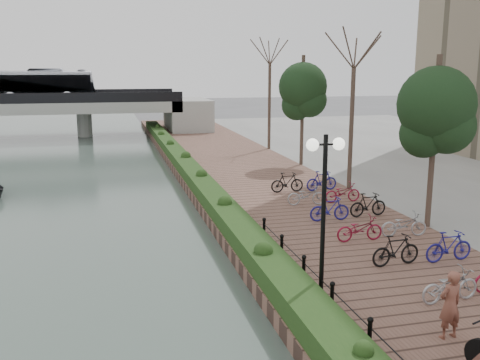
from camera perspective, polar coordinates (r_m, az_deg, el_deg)
name	(u,v)px	position (r m, az deg, el deg)	size (l,w,h in m)	color
promenade	(266,190)	(27.94, 2.74, -1.10)	(8.00, 75.00, 0.50)	brown
hedge	(193,174)	(29.48, -4.99, 0.64)	(1.10, 56.00, 0.60)	#1A3A15
chain_fence	(349,315)	(13.09, 11.58, -13.97)	(0.10, 14.10, 0.70)	black
lamppost	(324,181)	(13.66, 9.00, -0.11)	(1.02, 0.32, 4.39)	black
pedestrian	(450,305)	(13.17, 21.49, -12.26)	(0.59, 0.38, 1.60)	brown
bicycle_parking	(366,217)	(20.90, 13.24, -3.82)	(2.40, 14.69, 1.00)	#9F9FA4
street_trees	(384,133)	(24.51, 15.15, 4.83)	(3.20, 37.12, 6.80)	#3B2C23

